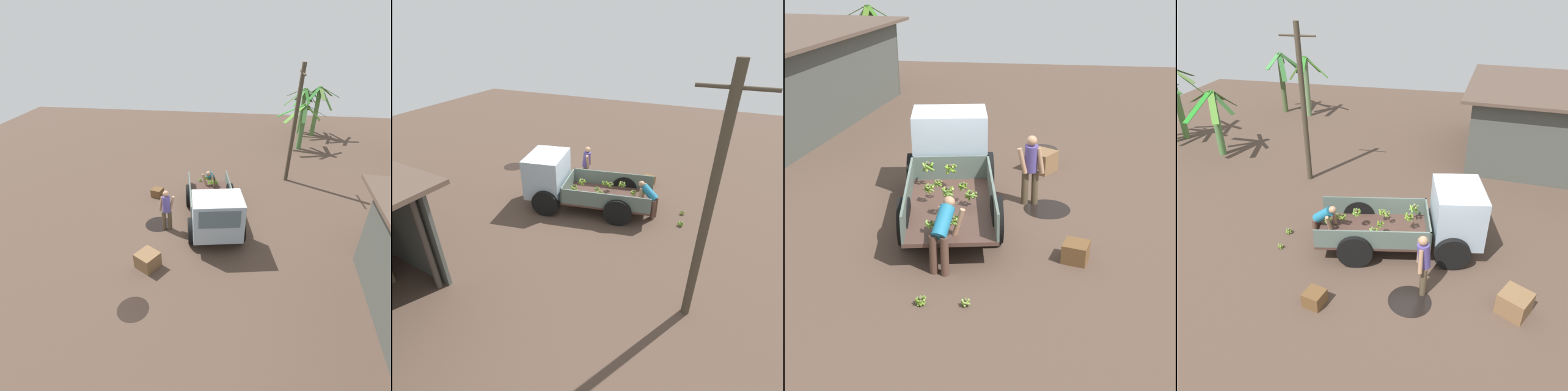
# 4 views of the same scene
# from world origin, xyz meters

# --- Properties ---
(ground) EXTENTS (36.00, 36.00, 0.00)m
(ground) POSITION_xyz_m (0.00, 0.00, 0.00)
(ground) COLOR brown
(mud_patch_0) EXTENTS (1.09, 1.09, 0.01)m
(mud_patch_0) POSITION_xyz_m (-0.35, -2.15, 0.00)
(mud_patch_0) COLOR black
(mud_patch_0) RESTS_ON ground
(cargo_truck) EXTENTS (4.87, 2.71, 2.01)m
(cargo_truck) POSITION_xyz_m (0.05, 0.19, 1.04)
(cargo_truck) COLOR #4A322A
(cargo_truck) RESTS_ON ground
(utility_pole) EXTENTS (1.29, 0.20, 5.77)m
(utility_pole) POSITION_xyz_m (-5.12, 3.59, 2.95)
(utility_pole) COLOR #443A2C
(utility_pole) RESTS_ON ground
(banana_palm_0) EXTENTS (2.41, 3.03, 2.89)m
(banana_palm_0) POSITION_xyz_m (-9.83, 4.98, 1.59)
(banana_palm_0) COLOR #4C7A40
(banana_palm_0) RESTS_ON ground
(banana_palm_1) EXTENTS (2.58, 2.12, 3.42)m
(banana_palm_1) POSITION_xyz_m (-12.69, 6.41, 1.88)
(banana_palm_1) COLOR #517D3D
(banana_palm_1) RESTS_ON ground
(banana_palm_2) EXTENTS (2.36, 2.32, 3.33)m
(banana_palm_2) POSITION_xyz_m (-9.56, 11.43, 1.81)
(banana_palm_2) COLOR #495B34
(banana_palm_2) RESTS_ON ground
(banana_palm_5) EXTENTS (2.12, 2.54, 3.29)m
(banana_palm_5) POSITION_xyz_m (-7.94, 11.01, 1.75)
(banana_palm_5) COLOR #658555
(banana_palm_5) RESTS_ON ground
(person_foreground_visitor) EXTENTS (0.41, 0.66, 1.72)m
(person_foreground_visitor) POSITION_xyz_m (-0.12, -1.73, 0.95)
(person_foreground_visitor) COLOR brown
(person_foreground_visitor) RESTS_ON ground
(person_worker_loading) EXTENTS (0.79, 0.65, 1.34)m
(person_worker_loading) POSITION_xyz_m (-3.22, -0.26, 0.79)
(person_worker_loading) COLOR #52372B
(person_worker_loading) RESTS_ON ground
(person_bystander_near_shed) EXTENTS (0.44, 0.58, 1.69)m
(person_bystander_near_shed) POSITION_xyz_m (2.40, 5.92, 0.94)
(person_bystander_near_shed) COLOR brown
(person_bystander_near_shed) RESTS_ON ground
(banana_bunch_on_ground_0) EXTENTS (0.18, 0.18, 0.15)m
(banana_bunch_on_ground_0) POSITION_xyz_m (-4.39, -0.86, 0.08)
(banana_bunch_on_ground_0) COLOR brown
(banana_bunch_on_ground_0) RESTS_ON ground
(banana_bunch_on_ground_1) EXTENTS (0.20, 0.20, 0.17)m
(banana_bunch_on_ground_1) POSITION_xyz_m (-4.44, -0.09, 0.09)
(banana_bunch_on_ground_1) COLOR brown
(banana_bunch_on_ground_1) RESTS_ON ground
(wooden_crate_0) EXTENTS (0.57, 0.57, 0.39)m
(wooden_crate_0) POSITION_xyz_m (-2.63, -2.74, 0.19)
(wooden_crate_0) COLOR brown
(wooden_crate_0) RESTS_ON ground
(wooden_crate_1) EXTENTS (0.92, 0.92, 0.56)m
(wooden_crate_1) POSITION_xyz_m (2.12, -1.95, 0.28)
(wooden_crate_1) COLOR brown
(wooden_crate_1) RESTS_ON ground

